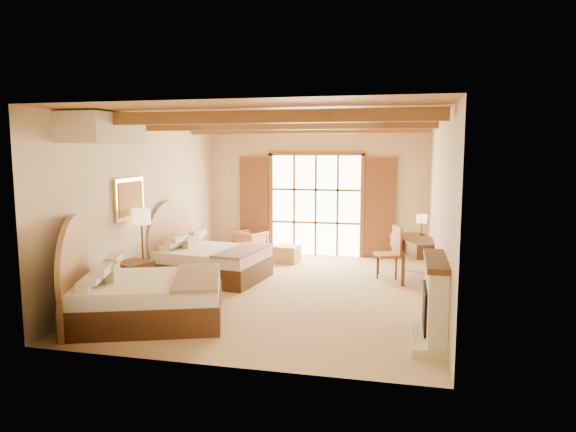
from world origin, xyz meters
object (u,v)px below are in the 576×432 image
(bed_near, at_px, (138,293))
(nightstand, at_px, (134,280))
(desk, at_px, (417,257))
(bed_far, at_px, (205,258))
(armchair, at_px, (250,243))

(bed_near, relative_size, nightstand, 4.13)
(bed_near, relative_size, desk, 1.63)
(nightstand, bearing_deg, bed_far, 88.80)
(desk, bearing_deg, bed_far, 172.60)
(bed_far, relative_size, nightstand, 3.47)
(armchair, bearing_deg, desk, -176.26)
(bed_near, xyz_separation_m, bed_far, (-0.02, 2.72, -0.02))
(bed_near, height_order, desk, bed_near)
(bed_near, distance_m, desk, 5.65)
(nightstand, distance_m, desk, 5.61)
(bed_far, bearing_deg, desk, 21.11)
(bed_near, relative_size, armchair, 3.94)
(bed_near, xyz_separation_m, nightstand, (-0.71, 1.10, -0.11))
(bed_far, bearing_deg, armchair, 92.44)
(bed_near, distance_m, armchair, 5.18)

